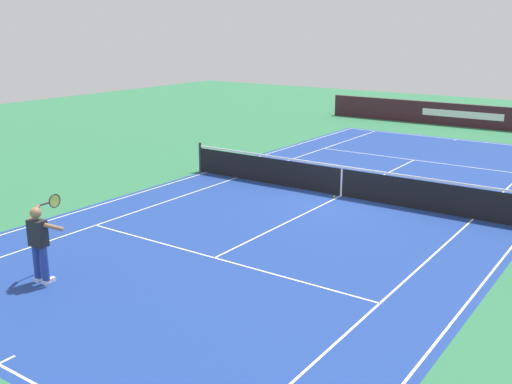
# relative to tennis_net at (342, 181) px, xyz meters

# --- Properties ---
(ground_plane) EXTENTS (60.00, 60.00, 0.00)m
(ground_plane) POSITION_rel_tennis_net_xyz_m (0.00, 0.00, -0.49)
(ground_plane) COLOR #2D7247
(court_slab) EXTENTS (24.20, 11.40, 0.00)m
(court_slab) POSITION_rel_tennis_net_xyz_m (0.00, 0.00, -0.49)
(court_slab) COLOR navy
(court_slab) RESTS_ON ground_plane
(court_line_markings) EXTENTS (23.85, 11.05, 0.01)m
(court_line_markings) POSITION_rel_tennis_net_xyz_m (0.00, 0.00, -0.49)
(court_line_markings) COLOR white
(court_line_markings) RESTS_ON ground_plane
(tennis_net) EXTENTS (0.10, 11.70, 1.08)m
(tennis_net) POSITION_rel_tennis_net_xyz_m (0.00, 0.00, 0.00)
(tennis_net) COLOR #2D2D33
(tennis_net) RESTS_ON ground_plane
(stadium_barrier) EXTENTS (0.26, 17.00, 1.20)m
(stadium_barrier) POSITION_rel_tennis_net_xyz_m (-15.90, -0.00, 0.11)
(stadium_barrier) COLOR #381923
(stadium_barrier) RESTS_ON ground_plane
(tennis_player_near) EXTENTS (1.05, 0.78, 1.70)m
(tennis_player_near) POSITION_rel_tennis_net_xyz_m (9.51, -2.11, 0.44)
(tennis_player_near) COLOR navy
(tennis_player_near) RESTS_ON ground_plane
(tennis_ball) EXTENTS (0.07, 0.07, 0.07)m
(tennis_ball) POSITION_rel_tennis_net_xyz_m (0.29, -0.10, -0.46)
(tennis_ball) COLOR #CCE01E
(tennis_ball) RESTS_ON ground_plane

